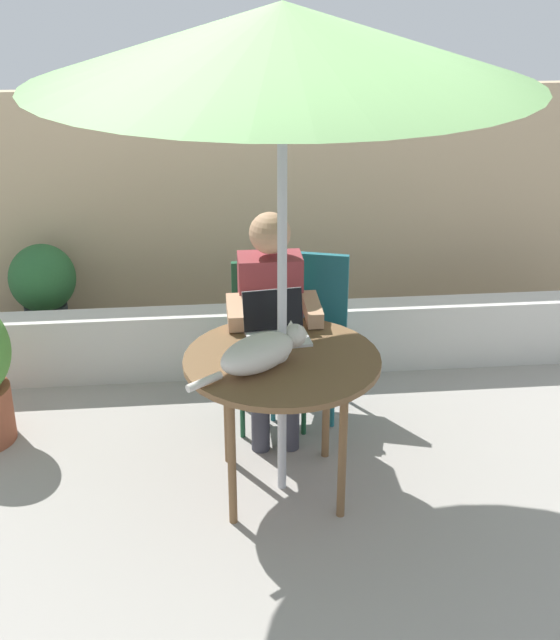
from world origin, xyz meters
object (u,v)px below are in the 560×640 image
patio_umbrella (282,43)px  cat (262,352)px  chair_empty (310,320)px  patio_table (282,370)px  laptop (275,324)px  chair_occupied (269,329)px  person_seated (271,313)px  potted_plant_by_chair (44,290)px

patio_umbrella → cat: size_ratio=4.07×
chair_empty → patio_umbrella: bearing=-106.3°
patio_table → patio_umbrella: patio_umbrella is taller
patio_table → laptop: size_ratio=2.88×
laptop → chair_empty: bearing=66.6°
chair_empty → chair_occupied: bearing=-157.4°
laptop → person_seated: bearing=88.1°
cat → laptop: bearing=75.1°
potted_plant_by_chair → laptop: bearing=-46.4°
person_seated → cat: 0.70m
person_seated → potted_plant_by_chair: size_ratio=1.69×
patio_table → chair_occupied: (0.00, 0.74, -0.13)m
patio_table → cat: cat is taller
potted_plant_by_chair → patio_table: bearing=-50.7°
patio_table → potted_plant_by_chair: size_ratio=1.28×
chair_occupied → chair_empty: bearing=22.6°
chair_empty → person_seated: bearing=-133.5°
patio_table → chair_empty: size_ratio=1.04×
laptop → potted_plant_by_chair: size_ratio=0.44×
person_seated → chair_empty: bearing=46.5°
chair_occupied → laptop: laptop is taller
potted_plant_by_chair → chair_empty: bearing=-27.5°
chair_empty → potted_plant_by_chair: chair_empty is taller
cat → potted_plant_by_chair: (-1.29, 1.79, -0.39)m
patio_table → potted_plant_by_chair: bearing=129.3°
chair_occupied → patio_table: bearing=-90.0°
chair_empty → cat: (-0.35, -0.94, 0.28)m
patio_table → laptop: 0.28m
chair_occupied → potted_plant_by_chair: bearing=145.5°
patio_umbrella → chair_occupied: size_ratio=2.57×
potted_plant_by_chair → patio_umbrella: bearing=-50.7°
chair_occupied → laptop: 0.56m
patio_table → person_seated: bearing=90.0°
potted_plant_by_chair → chair_occupied: bearing=-34.5°
patio_umbrella → potted_plant_by_chair: 2.80m
chair_empty → laptop: size_ratio=2.77×
chair_occupied → cat: cat is taller
patio_table → person_seated: 0.59m
laptop → cat: (-0.09, -0.34, 0.02)m
laptop → chair_occupied: bearing=88.7°
patio_table → patio_umbrella: bearing=0.0°
chair_empty → person_seated: (-0.25, -0.26, 0.17)m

